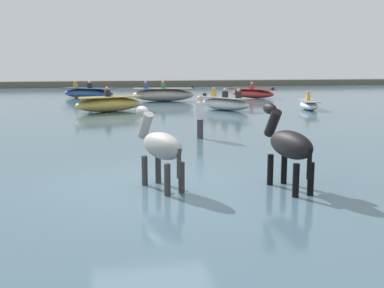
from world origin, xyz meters
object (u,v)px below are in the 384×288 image
horse_lead_black (289,146)px  boat_near_port (225,103)px  boat_distant_west (109,104)px  boat_far_offshore (252,93)px  boat_mid_channel (309,105)px  boat_far_inshore (88,93)px  horse_trailing_grey (160,147)px  person_onlooker_right (200,120)px  boat_mid_outer (163,95)px

horse_lead_black → boat_near_port: 15.08m
boat_distant_west → boat_near_port: boat_distant_west is taller
horse_lead_black → boat_far_offshore: horse_lead_black is taller
boat_mid_channel → boat_near_port: bearing=173.7°
boat_far_offshore → boat_distant_west: (-9.87, -7.62, 0.06)m
boat_far_inshore → boat_mid_channel: boat_far_inshore is taller
horse_lead_black → horse_trailing_grey: (-2.35, 0.49, -0.03)m
horse_lead_black → person_onlooker_right: bearing=93.8°
person_onlooker_right → boat_near_port: bearing=70.4°
boat_mid_outer → person_onlooker_right: (-0.67, -14.88, 0.19)m
horse_lead_black → boat_mid_outer: horse_lead_black is taller
boat_mid_outer → boat_far_offshore: boat_mid_outer is taller
boat_distant_west → boat_mid_outer: bearing=60.0°
horse_trailing_grey → person_onlooker_right: (1.94, 5.72, -0.19)m
boat_near_port → boat_far_inshore: bearing=127.0°
horse_trailing_grey → boat_distant_west: size_ratio=0.49×
horse_trailing_grey → boat_far_offshore: size_ratio=0.54×
boat_near_port → boat_far_offshore: bearing=63.1°
boat_mid_outer → boat_far_inshore: 5.72m
boat_far_offshore → person_onlooker_right: person_onlooker_right is taller
boat_mid_channel → person_onlooker_right: 11.02m
boat_distant_west → boat_mid_channel: bearing=-4.4°
horse_lead_black → boat_near_port: (2.66, 14.84, -0.48)m
horse_trailing_grey → boat_far_offshore: bearing=67.9°
boat_near_port → boat_mid_outer: bearing=111.1°
boat_far_inshore → boat_far_offshore: bearing=-7.8°
boat_far_inshore → person_onlooker_right: bearing=-77.3°
boat_far_inshore → boat_distant_west: bearing=-81.9°
horse_trailing_grey → boat_near_port: (5.02, 14.35, -0.45)m
boat_near_port → person_onlooker_right: (-3.08, -8.62, 0.26)m
horse_trailing_grey → boat_distant_west: horse_trailing_grey is taller
boat_near_port → person_onlooker_right: bearing=-109.6°
boat_mid_outer → boat_distant_west: 6.87m
boat_distant_west → boat_near_port: 5.86m
boat_mid_channel → boat_distant_west: boat_distant_west is taller
boat_distant_west → horse_trailing_grey: bearing=-86.7°
boat_far_inshore → boat_mid_channel: bearing=-40.9°
boat_far_inshore → boat_mid_channel: (11.48, -9.95, -0.11)m
boat_mid_outer → boat_near_port: bearing=-68.9°
boat_far_offshore → boat_near_port: (-4.02, -7.93, 0.03)m
horse_trailing_grey → boat_distant_west: bearing=93.3°
boat_mid_outer → boat_distant_west: boat_mid_outer is taller
boat_mid_outer → horse_lead_black: bearing=-90.7°
boat_mid_outer → boat_near_port: (2.41, -6.25, -0.07)m
boat_mid_outer → boat_mid_channel: 9.54m
boat_far_inshore → boat_distant_west: 9.25m
horse_lead_black → boat_near_port: bearing=79.8°
horse_trailing_grey → boat_mid_channel: bearing=56.0°
boat_far_inshore → boat_mid_channel: 15.19m
boat_far_offshore → boat_near_port: bearing=-116.9°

